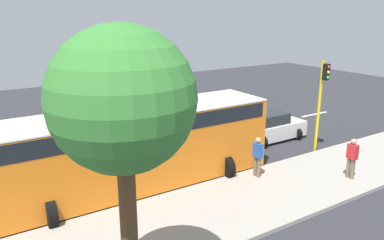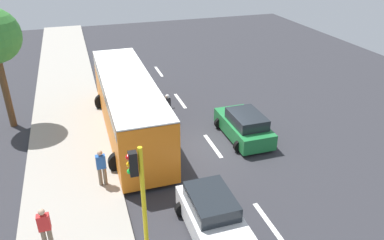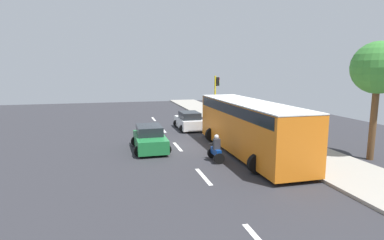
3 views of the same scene
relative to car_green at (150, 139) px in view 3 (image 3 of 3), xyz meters
The scene contains 14 objects.
ground_plane 2.03m from the car_green, ahead, with size 40.00×60.00×0.10m, color #2D2D33.
sidewalk 8.89m from the car_green, ahead, with size 4.00×60.00×0.15m, color #9E998E.
lane_stripe_north 6.03m from the car_green, 71.91° to the right, with size 0.20×2.40×0.01m, color white.
lane_stripe_mid 2.01m from the car_green, ahead, with size 0.20×2.40×0.01m, color white.
lane_stripe_south 6.61m from the car_green, 73.58° to the left, with size 0.20×2.40×0.01m, color white.
lane_stripe_far_south 12.47m from the car_green, 81.41° to the left, with size 0.20×2.40×0.01m, color white.
car_green is the anchor object (origin of this frame).
car_white 7.29m from the car_green, 56.22° to the left, with size 2.19×3.80×1.52m.
city_bus 6.23m from the car_green, 23.15° to the right, with size 3.20×11.00×3.16m.
motorcycle 4.72m from the car_green, 46.44° to the right, with size 0.60×1.30×1.53m.
pedestrian_near_signal 11.03m from the car_green, 28.19° to the left, with size 0.40×0.24×1.69m.
pedestrian_by_tree 7.86m from the car_green, 15.50° to the left, with size 0.40×0.24×1.69m.
traffic_light_corner 9.79m from the car_green, 45.29° to the left, with size 0.49×0.24×4.50m.
street_tree_north 13.68m from the car_green, 24.11° to the right, with size 2.85×2.85×6.58m.
Camera 3 is at (-4.09, -19.68, 5.06)m, focal length 29.24 mm.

